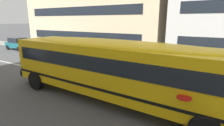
{
  "coord_description": "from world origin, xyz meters",
  "views": [
    {
      "loc": [
        1.38,
        -8.77,
        3.97
      ],
      "look_at": [
        -3.42,
        -0.8,
        1.68
      ],
      "focal_mm": 27.97,
      "sensor_mm": 36.0,
      "label": 1
    }
  ],
  "objects": [
    {
      "name": "sidewalk_far",
      "position": [
        0.0,
        7.77,
        0.01
      ],
      "size": [
        120.0,
        3.0,
        0.01
      ],
      "primitive_type": "cube",
      "color": "gray",
      "rests_on": "ground_plane"
    },
    {
      "name": "school_bus",
      "position": [
        -2.71,
        -1.61,
        1.81
      ],
      "size": [
        13.69,
        3.47,
        3.05
      ],
      "rotation": [
        0.0,
        0.0,
        -0.03
      ],
      "color": "yellow",
      "rests_on": "ground_plane"
    },
    {
      "name": "parked_car_teal_far_corner",
      "position": [
        -22.02,
        5.06,
        0.84
      ],
      "size": [
        3.92,
        1.92,
        1.64
      ],
      "rotation": [
        0.0,
        0.0,
        -0.01
      ],
      "color": "#195B66",
      "rests_on": "ground_plane"
    },
    {
      "name": "ground_plane",
      "position": [
        0.0,
        0.0,
        0.0
      ],
      "size": [
        400.0,
        400.0,
        0.0
      ],
      "primitive_type": "plane",
      "color": "#4C4C4F"
    },
    {
      "name": "parked_car_black_near_corner",
      "position": [
        -14.55,
        4.91,
        0.84
      ],
      "size": [
        3.93,
        1.93,
        1.64
      ],
      "rotation": [
        0.0,
        0.0,
        -0.02
      ],
      "color": "black",
      "rests_on": "ground_plane"
    },
    {
      "name": "lane_centreline",
      "position": [
        0.0,
        0.0,
        0.0
      ],
      "size": [
        110.0,
        0.16,
        0.01
      ],
      "primitive_type": "cube",
      "color": "silver",
      "rests_on": "ground_plane"
    }
  ]
}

